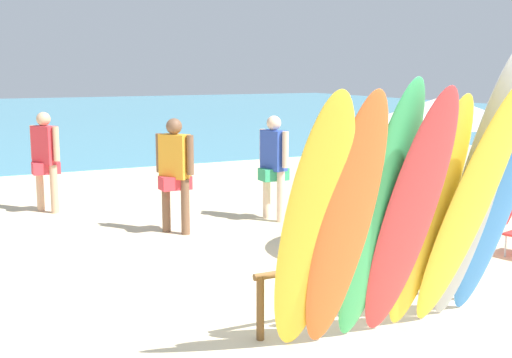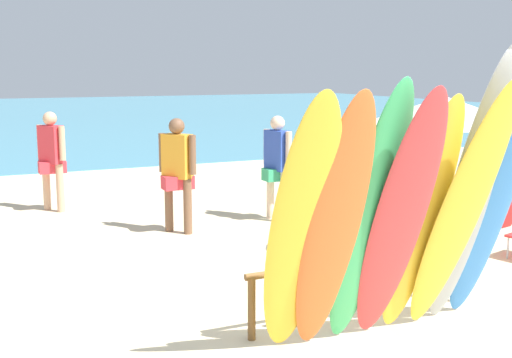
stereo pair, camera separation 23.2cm
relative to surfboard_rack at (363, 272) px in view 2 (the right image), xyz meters
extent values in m
plane|color=beige|center=(0.00, 14.00, -0.47)|extent=(60.00, 60.00, 0.00)
cube|color=teal|center=(0.00, 30.45, -0.46)|extent=(60.00, 40.00, 0.02)
cylinder|color=brown|center=(-1.15, 0.00, -0.18)|extent=(0.07, 0.07, 0.57)
cylinder|color=brown|center=(1.15, 0.00, -0.18)|extent=(0.07, 0.07, 0.57)
cylinder|color=brown|center=(0.00, 0.00, 0.11)|extent=(2.41, 0.06, 0.06)
ellipsoid|color=yellow|center=(-1.01, -0.63, 0.64)|extent=(0.61, 0.99, 2.22)
ellipsoid|color=orange|center=(-0.74, -0.66, 0.64)|extent=(0.51, 0.91, 2.22)
ellipsoid|color=#38B266|center=(-0.39, -0.64, 0.69)|extent=(0.54, 0.91, 2.31)
ellipsoid|color=#D13D42|center=(-0.15, -0.71, 0.65)|extent=(0.55, 1.01, 2.24)
ellipsoid|color=yellow|center=(0.15, -0.62, 0.62)|extent=(0.47, 0.84, 2.17)
ellipsoid|color=yellow|center=(0.47, -0.74, 0.68)|extent=(0.60, 1.07, 2.30)
ellipsoid|color=#999EA3|center=(0.67, -0.64, 0.82)|extent=(0.50, 0.93, 2.57)
ellipsoid|color=#337AD1|center=(0.94, -0.64, 0.85)|extent=(0.56, 1.01, 2.63)
cylinder|color=beige|center=(1.16, 3.92, -0.07)|extent=(0.12, 0.12, 0.79)
cylinder|color=beige|center=(1.08, 4.24, -0.07)|extent=(0.12, 0.12, 0.79)
cube|color=#33A36B|center=(1.12, 4.08, 0.26)|extent=(0.43, 0.26, 0.19)
cube|color=#2D4CB2|center=(1.12, 4.08, 0.63)|extent=(0.31, 0.45, 0.62)
sphere|color=beige|center=(1.12, 4.08, 1.06)|extent=(0.22, 0.22, 0.22)
cylinder|color=beige|center=(1.19, 3.82, 0.67)|extent=(0.10, 0.10, 0.55)
cylinder|color=beige|center=(1.06, 4.33, 0.67)|extent=(0.10, 0.10, 0.55)
cylinder|color=tan|center=(-2.05, 6.39, -0.07)|extent=(0.12, 0.12, 0.80)
cylinder|color=tan|center=(-1.87, 6.11, -0.07)|extent=(0.12, 0.12, 0.80)
cube|color=#DB333D|center=(-1.96, 6.25, 0.27)|extent=(0.43, 0.26, 0.19)
cube|color=#DB333D|center=(-1.96, 6.25, 0.65)|extent=(0.41, 0.46, 0.63)
sphere|color=tan|center=(-1.96, 6.25, 1.07)|extent=(0.23, 0.23, 0.23)
cylinder|color=tan|center=(-2.10, 6.47, 0.68)|extent=(0.10, 0.10, 0.56)
cylinder|color=tan|center=(-1.81, 6.03, 0.68)|extent=(0.10, 0.10, 0.56)
cylinder|color=brown|center=(-0.43, 3.83, -0.07)|extent=(0.12, 0.12, 0.80)
cylinder|color=brown|center=(-0.63, 4.10, -0.07)|extent=(0.12, 0.12, 0.80)
cube|color=#DB333D|center=(-0.53, 3.96, 0.27)|extent=(0.43, 0.27, 0.19)
cube|color=orange|center=(-0.53, 3.96, 0.65)|extent=(0.42, 0.46, 0.63)
sphere|color=brown|center=(-0.53, 3.96, 1.08)|extent=(0.23, 0.23, 0.23)
cylinder|color=brown|center=(-0.37, 3.75, 0.68)|extent=(0.10, 0.10, 0.56)
cylinder|color=brown|center=(-0.68, 4.18, 0.68)|extent=(0.10, 0.10, 0.56)
cylinder|color=#B7B7BC|center=(2.79, 0.96, -0.33)|extent=(0.02, 0.02, 0.28)
cube|color=red|center=(2.96, 1.15, 0.09)|extent=(0.55, 0.36, 0.52)
cylinder|color=#B7B7BC|center=(2.47, 2.41, -0.33)|extent=(0.02, 0.02, 0.28)
cylinder|color=#B7B7BC|center=(2.86, 2.24, -0.33)|extent=(0.02, 0.02, 0.28)
cylinder|color=#B7B7BC|center=(2.62, 2.75, -0.33)|extent=(0.02, 0.02, 0.28)
cylinder|color=#B7B7BC|center=(3.01, 2.59, -0.33)|extent=(0.02, 0.02, 0.28)
cube|color=#2D9370|center=(2.74, 2.50, -0.17)|extent=(0.64, 0.61, 0.03)
cube|color=#2D9370|center=(2.89, 2.83, 0.08)|extent=(0.58, 0.47, 0.49)
cylinder|color=silver|center=(1.94, 1.25, 0.50)|extent=(0.04, 0.04, 1.94)
cone|color=silver|center=(1.94, 1.25, 1.39)|extent=(1.94, 1.94, 0.34)
camera|label=1|loc=(-3.61, -4.93, 1.88)|focal=46.59mm
camera|label=2|loc=(-3.40, -5.03, 1.88)|focal=46.59mm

